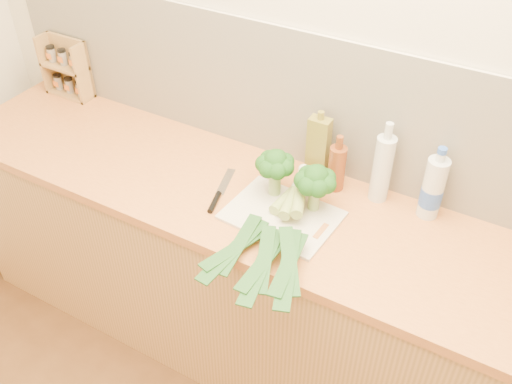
# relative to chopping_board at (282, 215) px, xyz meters

# --- Properties ---
(room_shell) EXTENTS (3.50, 3.50, 3.50)m
(room_shell) POSITION_rel_chopping_board_xyz_m (0.12, 0.34, 0.26)
(room_shell) COLOR beige
(room_shell) RESTS_ON ground
(counter) EXTENTS (3.20, 0.62, 0.90)m
(counter) POSITION_rel_chopping_board_xyz_m (0.12, 0.05, -0.46)
(counter) COLOR tan
(counter) RESTS_ON ground
(chopping_board) EXTENTS (0.40, 0.31, 0.01)m
(chopping_board) POSITION_rel_chopping_board_xyz_m (0.00, 0.00, 0.00)
(chopping_board) COLOR beige
(chopping_board) RESTS_ON counter
(broccoli_left) EXTENTS (0.14, 0.14, 0.19)m
(broccoli_left) POSITION_rel_chopping_board_xyz_m (-0.08, 0.09, 0.13)
(broccoli_left) COLOR #8EAB63
(broccoli_left) RESTS_ON chopping_board
(broccoli_right) EXTENTS (0.15, 0.15, 0.18)m
(broccoli_right) POSITION_rel_chopping_board_xyz_m (0.08, 0.08, 0.13)
(broccoli_right) COLOR #8EAB63
(broccoli_right) RESTS_ON chopping_board
(leek_front) EXTENTS (0.12, 0.64, 0.04)m
(leek_front) POSITION_rel_chopping_board_xyz_m (-0.02, -0.04, 0.03)
(leek_front) COLOR white
(leek_front) RESTS_ON chopping_board
(leek_mid) EXTENTS (0.18, 0.67, 0.04)m
(leek_mid) POSITION_rel_chopping_board_xyz_m (0.03, -0.05, 0.05)
(leek_mid) COLOR white
(leek_mid) RESTS_ON chopping_board
(leek_back) EXTENTS (0.28, 0.65, 0.04)m
(leek_back) POSITION_rel_chopping_board_xyz_m (0.07, -0.04, 0.06)
(leek_back) COLOR white
(leek_back) RESTS_ON chopping_board
(chefs_knife) EXTENTS (0.09, 0.27, 0.02)m
(chefs_knife) POSITION_rel_chopping_board_xyz_m (-0.25, -0.03, 0.00)
(chefs_knife) COLOR silver
(chefs_knife) RESTS_ON counter
(spice_rack) EXTENTS (0.23, 0.09, 0.28)m
(spice_rack) POSITION_rel_chopping_board_xyz_m (-1.26, 0.29, 0.11)
(spice_rack) COLOR tan
(spice_rack) RESTS_ON counter
(oil_tin) EXTENTS (0.08, 0.05, 0.29)m
(oil_tin) POSITION_rel_chopping_board_xyz_m (0.01, 0.27, 0.13)
(oil_tin) COLOR olive
(oil_tin) RESTS_ON counter
(glass_bottle) EXTENTS (0.07, 0.07, 0.32)m
(glass_bottle) POSITION_rel_chopping_board_xyz_m (0.26, 0.27, 0.13)
(glass_bottle) COLOR silver
(glass_bottle) RESTS_ON counter
(amber_bottle) EXTENTS (0.06, 0.06, 0.23)m
(amber_bottle) POSITION_rel_chopping_board_xyz_m (0.10, 0.24, 0.09)
(amber_bottle) COLOR brown
(amber_bottle) RESTS_ON counter
(water_bottle) EXTENTS (0.08, 0.08, 0.26)m
(water_bottle) POSITION_rel_chopping_board_xyz_m (0.44, 0.27, 0.11)
(water_bottle) COLOR silver
(water_bottle) RESTS_ON counter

